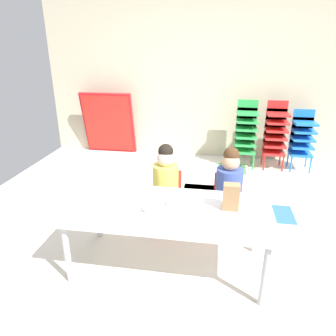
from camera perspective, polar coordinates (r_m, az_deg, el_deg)
name	(u,v)px	position (r m, az deg, el deg)	size (l,w,h in m)	color
ground_plane	(194,229)	(3.38, 4.75, -11.07)	(5.48, 4.87, 0.02)	silver
back_wall	(209,79)	(5.30, 7.54, 16.00)	(5.48, 0.10, 2.61)	beige
craft_table	(168,213)	(2.58, 0.02, -8.26)	(1.68, 0.78, 0.58)	white
seated_child_near_camera	(166,179)	(3.13, -0.42, -2.06)	(0.32, 0.31, 0.92)	red
seated_child_middle_seat	(229,183)	(3.09, 11.19, -2.79)	(0.32, 0.31, 0.92)	red
kid_chair_green_stack	(246,131)	(4.99, 14.18, 6.70)	(0.32, 0.30, 1.04)	green
kid_chair_red_stack	(275,132)	(5.05, 19.20, 6.32)	(0.32, 0.30, 1.04)	red
kid_chair_blue_stack	(302,137)	(5.15, 23.51, 5.30)	(0.32, 0.30, 0.92)	blue
folded_activity_table	(108,123)	(5.56, -10.92, 8.06)	(0.90, 0.29, 1.09)	red
paper_bag_brown	(231,197)	(2.54, 11.56, -5.23)	(0.13, 0.09, 0.22)	#9E754C
paper_plate_near_edge	(150,211)	(2.51, -3.39, -7.87)	(0.18, 0.18, 0.01)	white
paper_plate_center_table	(180,199)	(2.69, 2.24, -5.69)	(0.18, 0.18, 0.01)	white
donut_powdered_on_plate	(150,208)	(2.50, -3.40, -7.41)	(0.12, 0.12, 0.04)	white
donut_powdered_loose	(172,203)	(2.60, 0.70, -6.42)	(0.11, 0.11, 0.03)	white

